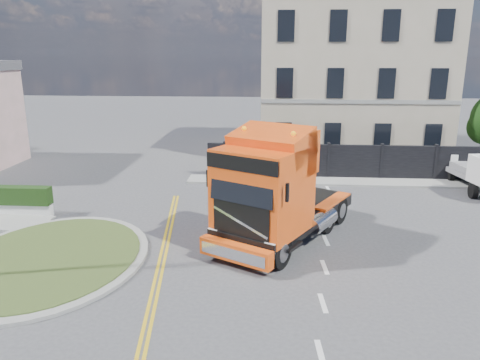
{
  "coord_description": "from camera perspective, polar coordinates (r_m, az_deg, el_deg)",
  "views": [
    {
      "loc": [
        0.86,
        -17.6,
        7.1
      ],
      "look_at": [
        -0.57,
        1.72,
        1.8
      ],
      "focal_mm": 35.0,
      "sensor_mm": 36.0,
      "label": 1
    }
  ],
  "objects": [
    {
      "name": "truck",
      "position": [
        17.38,
        4.0,
        -1.87
      ],
      "size": [
        5.99,
        7.78,
        4.42
      ],
      "rotation": [
        0.0,
        0.0,
        -0.51
      ],
      "color": "black",
      "rests_on": "ground"
    },
    {
      "name": "pavement_far",
      "position": [
        27.14,
        15.0,
        -0.26
      ],
      "size": [
        20.0,
        1.6,
        0.12
      ],
      "primitive_type": "cube",
      "color": "gray",
      "rests_on": "ground"
    },
    {
      "name": "traffic_island",
      "position": [
        18.0,
        -22.33,
        -8.87
      ],
      "size": [
        6.8,
        6.8,
        0.17
      ],
      "color": "gray",
      "rests_on": "ground"
    },
    {
      "name": "georgian_building",
      "position": [
        34.51,
        13.12,
        12.72
      ],
      "size": [
        12.3,
        10.3,
        12.8
      ],
      "color": "#BEAE97",
      "rests_on": "ground"
    },
    {
      "name": "hoarding_fence",
      "position": [
        27.88,
        15.92,
        2.07
      ],
      "size": [
        18.8,
        0.25,
        2.0
      ],
      "color": "black",
      "rests_on": "ground"
    },
    {
      "name": "ground",
      "position": [
        19.0,
        1.35,
        -6.65
      ],
      "size": [
        120.0,
        120.0,
        0.0
      ],
      "primitive_type": "plane",
      "color": "#424244",
      "rests_on": "ground"
    }
  ]
}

